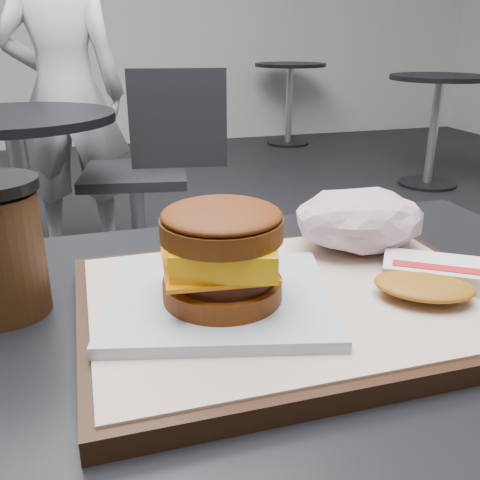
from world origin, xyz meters
The scene contains 9 objects.
serving_tray centered at (0.04, 0.03, 0.78)m, with size 0.38×0.28×0.02m.
breakfast_sandwich centered at (-0.02, 0.03, 0.83)m, with size 0.22×0.21×0.09m.
hash_brown centered at (0.17, 0.01, 0.80)m, with size 0.14×0.13×0.02m.
crumpled_wrapper centered at (0.15, 0.12, 0.82)m, with size 0.14×0.11×0.06m, color silver, non-canonical shape.
neighbor_table centered at (-0.35, 1.65, 0.55)m, with size 0.70×0.70×0.75m.
neighbor_chair centered at (0.14, 1.84, 0.51)m, with size 0.63×0.49×0.88m.
patron centered at (-0.18, 2.28, 0.75)m, with size 0.55×0.36×1.50m, color silver.
bg_table_near centered at (2.20, 2.80, 0.56)m, with size 0.66×0.66×0.75m.
bg_table_far centered at (1.80, 4.50, 0.56)m, with size 0.66×0.66×0.75m.
Camera 1 is at (-0.12, -0.37, 1.01)m, focal length 40.00 mm.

